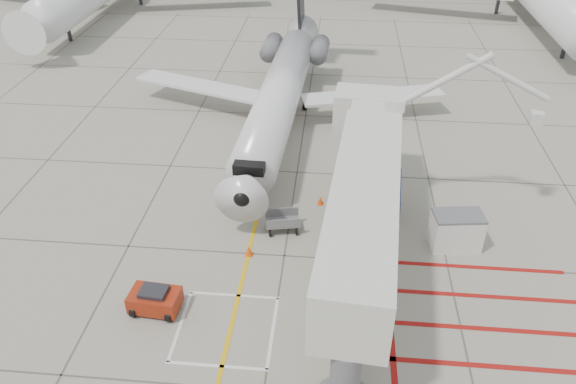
# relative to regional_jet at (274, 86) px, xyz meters

# --- Properties ---
(ground_plane) EXTENTS (260.00, 260.00, 0.00)m
(ground_plane) POSITION_rel_regional_jet_xyz_m (1.80, -15.98, -3.91)
(ground_plane) COLOR gray
(ground_plane) RESTS_ON ground
(regional_jet) EXTENTS (24.95, 30.86, 7.83)m
(regional_jet) POSITION_rel_regional_jet_xyz_m (0.00, 0.00, 0.00)
(regional_jet) COLOR silver
(regional_jet) RESTS_ON ground_plane
(jet_bridge) EXTENTS (10.58, 19.63, 7.57)m
(jet_bridge) POSITION_rel_regional_jet_xyz_m (5.37, -13.82, -0.13)
(jet_bridge) COLOR silver
(jet_bridge) RESTS_ON ground_plane
(pushback_tug) EXTENTS (2.26, 1.52, 1.26)m
(pushback_tug) POSITION_rel_regional_jet_xyz_m (-3.48, -16.17, -3.28)
(pushback_tug) COLOR maroon
(pushback_tug) RESTS_ON ground_plane
(baggage_cart) EXTENTS (1.95, 1.44, 1.12)m
(baggage_cart) POSITION_rel_regional_jet_xyz_m (1.51, -9.90, -3.35)
(baggage_cart) COLOR slate
(baggage_cart) RESTS_ON ground_plane
(ground_power_unit) EXTENTS (2.60, 1.73, 1.93)m
(ground_power_unit) POSITION_rel_regional_jet_xyz_m (10.32, -10.37, -2.95)
(ground_power_unit) COLOR white
(ground_power_unit) RESTS_ON ground_plane
(cone_nose) EXTENTS (0.40, 0.40, 0.55)m
(cone_nose) POSITION_rel_regional_jet_xyz_m (0.05, -12.07, -3.64)
(cone_nose) COLOR #DC480B
(cone_nose) RESTS_ON ground_plane
(cone_side) EXTENTS (0.35, 0.35, 0.49)m
(cone_side) POSITION_rel_regional_jet_xyz_m (3.39, -7.27, -3.67)
(cone_side) COLOR #E4470C
(cone_side) RESTS_ON ground_plane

